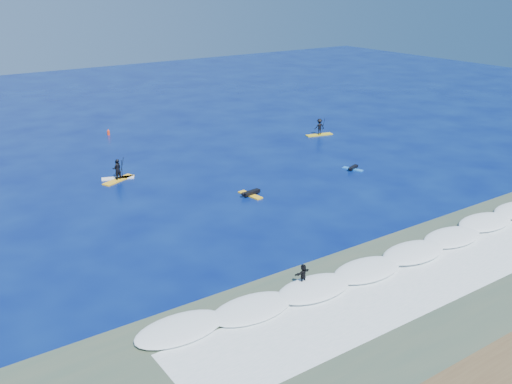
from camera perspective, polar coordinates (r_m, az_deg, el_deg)
ground at (r=43.81m, az=4.06°, el=-1.54°), size 160.00×160.00×0.00m
shallow_water at (r=35.11m, az=18.59°, el=-8.56°), size 90.00×13.00×0.01m
breaking_wave at (r=37.27m, az=13.73°, el=-6.28°), size 40.00×6.00×0.30m
whitewater at (r=35.63m, az=17.31°, el=-7.98°), size 34.00×5.00×0.02m
sup_paddler_left at (r=50.71m, az=-13.65°, el=1.88°), size 3.23×2.06×2.24m
sup_paddler_center at (r=51.19m, az=-13.71°, el=2.08°), size 2.84×1.54×1.94m
sup_paddler_right at (r=64.24m, az=6.36°, el=6.40°), size 3.16×1.41×2.15m
prone_paddler_near at (r=46.01m, az=-0.56°, el=-0.16°), size 1.87×2.41×0.49m
prone_paddler_far at (r=53.00m, az=9.65°, el=2.35°), size 1.52×2.00×0.41m
wave_surfer at (r=32.65m, az=4.73°, el=-8.31°), size 1.79×0.68×1.27m
marker_buoy at (r=66.11m, az=-14.54°, el=5.80°), size 0.30×0.30×0.71m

